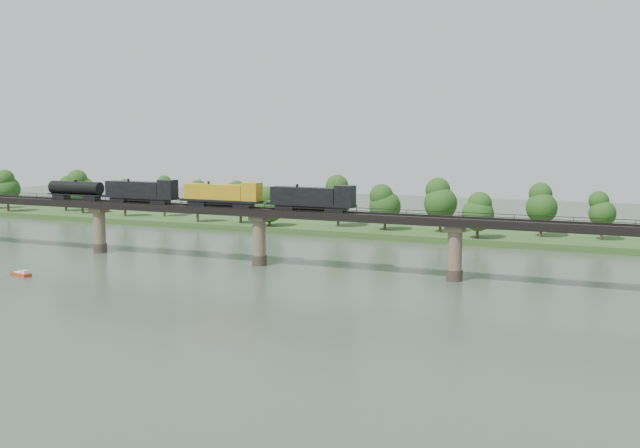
% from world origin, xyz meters
% --- Properties ---
extents(ground, '(400.00, 400.00, 0.00)m').
position_xyz_m(ground, '(0.00, 0.00, 0.00)').
color(ground, '#344235').
rests_on(ground, ground).
extents(far_bank, '(300.00, 24.00, 1.60)m').
position_xyz_m(far_bank, '(0.00, 85.00, 0.80)').
color(far_bank, '#2C4E1F').
rests_on(far_bank, ground).
extents(bridge, '(236.00, 30.00, 11.50)m').
position_xyz_m(bridge, '(0.00, 30.00, 5.46)').
color(bridge, '#473A2D').
rests_on(bridge, ground).
extents(bridge_superstructure, '(220.00, 4.90, 0.75)m').
position_xyz_m(bridge_superstructure, '(0.00, 30.00, 11.79)').
color(bridge_superstructure, black).
rests_on(bridge_superstructure, bridge).
extents(far_treeline, '(289.06, 17.54, 13.60)m').
position_xyz_m(far_treeline, '(-8.21, 80.52, 8.83)').
color(far_treeline, '#382619').
rests_on(far_treeline, far_bank).
extents(freight_train, '(73.89, 2.88, 5.09)m').
position_xyz_m(freight_train, '(-15.34, 30.00, 13.93)').
color(freight_train, black).
rests_on(freight_train, bridge).
extents(motorboat, '(4.61, 2.69, 1.22)m').
position_xyz_m(motorboat, '(-34.75, 1.41, 0.42)').
color(motorboat, '#B03914').
rests_on(motorboat, ground).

